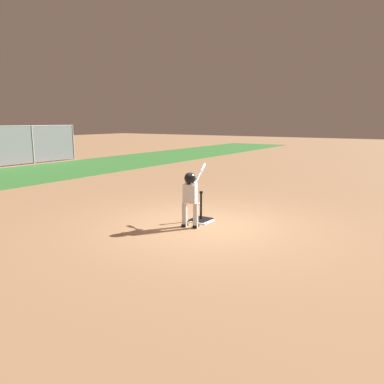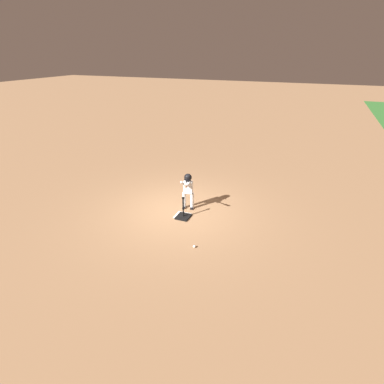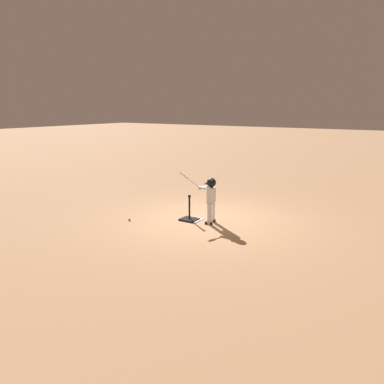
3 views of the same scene
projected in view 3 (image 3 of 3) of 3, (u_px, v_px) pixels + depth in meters
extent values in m
plane|color=#99704C|center=(206.00, 219.00, 10.12)|extent=(90.00, 90.00, 0.00)
cube|color=white|center=(193.00, 220.00, 10.06)|extent=(0.45, 0.45, 0.02)
cube|color=black|center=(189.00, 219.00, 10.04)|extent=(0.45, 0.41, 0.04)
cylinder|color=black|center=(189.00, 208.00, 9.97)|extent=(0.05, 0.05, 0.60)
cylinder|color=black|center=(189.00, 196.00, 9.89)|extent=(0.08, 0.08, 0.05)
cylinder|color=silver|center=(209.00, 214.00, 9.62)|extent=(0.13, 0.13, 0.54)
cube|color=black|center=(209.00, 223.00, 9.68)|extent=(0.19, 0.12, 0.06)
cylinder|color=silver|center=(213.00, 212.00, 9.86)|extent=(0.13, 0.13, 0.54)
cube|color=black|center=(212.00, 220.00, 9.92)|extent=(0.19, 0.12, 0.06)
cube|color=silver|center=(211.00, 195.00, 9.63)|extent=(0.20, 0.31, 0.40)
sphere|color=tan|center=(211.00, 183.00, 9.56)|extent=(0.21, 0.21, 0.21)
sphere|color=black|center=(211.00, 183.00, 9.56)|extent=(0.24, 0.24, 0.24)
cube|color=black|center=(208.00, 183.00, 9.60)|extent=(0.15, 0.20, 0.01)
cylinder|color=silver|center=(205.00, 188.00, 9.61)|extent=(0.33, 0.12, 0.12)
cylinder|color=silver|center=(206.00, 187.00, 9.69)|extent=(0.33, 0.22, 0.12)
sphere|color=tan|center=(200.00, 188.00, 9.71)|extent=(0.10, 0.10, 0.10)
cylinder|color=silver|center=(191.00, 180.00, 9.77)|extent=(0.57, 0.13, 0.40)
cylinder|color=silver|center=(184.00, 175.00, 9.81)|extent=(0.27, 0.11, 0.21)
cylinder|color=black|center=(201.00, 188.00, 9.70)|extent=(0.05, 0.05, 0.05)
sphere|color=white|center=(129.00, 219.00, 10.00)|extent=(0.07, 0.07, 0.07)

